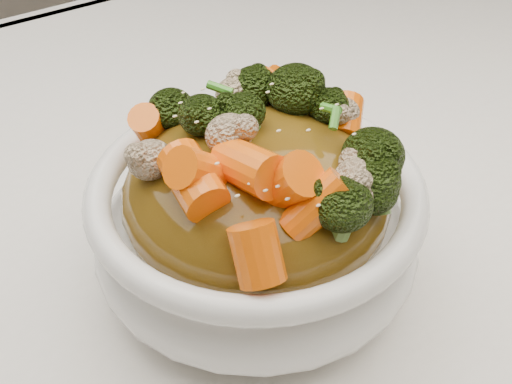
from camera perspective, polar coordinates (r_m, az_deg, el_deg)
tablecloth at (r=0.53m, az=0.61°, el=-3.13°), size 1.20×0.80×0.04m
bowl at (r=0.45m, az=-0.00°, el=-3.02°), size 0.20×0.20×0.08m
sauce_base at (r=0.43m, az=-0.00°, el=-0.29°), size 0.16×0.16×0.09m
carrots at (r=0.39m, az=-0.00°, el=6.28°), size 0.16×0.16×0.05m
broccoli at (r=0.39m, az=-0.00°, el=6.16°), size 0.16×0.16×0.04m
cauliflower at (r=0.39m, az=-0.00°, el=5.93°), size 0.16×0.16×0.03m
scallions at (r=0.39m, az=0.00°, el=6.39°), size 0.12×0.12×0.02m
sesame_seeds at (r=0.39m, az=-0.00°, el=6.39°), size 0.15×0.15×0.01m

